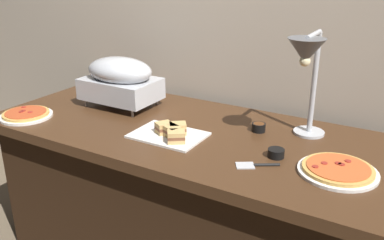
# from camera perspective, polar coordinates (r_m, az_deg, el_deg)

# --- Properties ---
(back_wall) EXTENTS (4.40, 0.04, 2.40)m
(back_wall) POSITION_cam_1_polar(r_m,az_deg,el_deg) (2.31, 5.23, 13.25)
(back_wall) COLOR #B7A893
(back_wall) RESTS_ON ground_plane
(buffet_table) EXTENTS (1.90, 0.84, 0.76)m
(buffet_table) POSITION_cam_1_polar(r_m,az_deg,el_deg) (2.16, -1.29, -10.30)
(buffet_table) COLOR #422816
(buffet_table) RESTS_ON ground_plane
(chafing_dish) EXTENTS (0.40, 0.27, 0.27)m
(chafing_dish) POSITION_cam_1_polar(r_m,az_deg,el_deg) (2.29, -9.72, 5.50)
(chafing_dish) COLOR #B7BABF
(chafing_dish) RESTS_ON buffet_table
(heat_lamp) EXTENTS (0.15, 0.33, 0.47)m
(heat_lamp) POSITION_cam_1_polar(r_m,az_deg,el_deg) (1.75, 15.37, 7.65)
(heat_lamp) COLOR #B7BABF
(heat_lamp) RESTS_ON buffet_table
(pizza_plate_front) EXTENTS (0.26, 0.26, 0.03)m
(pizza_plate_front) POSITION_cam_1_polar(r_m,az_deg,el_deg) (2.28, -21.61, 0.70)
(pizza_plate_front) COLOR white
(pizza_plate_front) RESTS_ON buffet_table
(pizza_plate_center) EXTENTS (0.30, 0.30, 0.03)m
(pizza_plate_center) POSITION_cam_1_polar(r_m,az_deg,el_deg) (1.67, 19.19, -6.43)
(pizza_plate_center) COLOR white
(pizza_plate_center) RESTS_ON buffet_table
(sandwich_platter) EXTENTS (0.32, 0.23, 0.06)m
(sandwich_platter) POSITION_cam_1_polar(r_m,az_deg,el_deg) (1.88, -2.95, -1.77)
(sandwich_platter) COLOR white
(sandwich_platter) RESTS_ON buffet_table
(sauce_cup_near) EXTENTS (0.07, 0.07, 0.03)m
(sauce_cup_near) POSITION_cam_1_polar(r_m,az_deg,el_deg) (1.73, 11.35, -4.39)
(sauce_cup_near) COLOR black
(sauce_cup_near) RESTS_ON buffet_table
(sauce_cup_far) EXTENTS (0.06, 0.06, 0.04)m
(sauce_cup_far) POSITION_cam_1_polar(r_m,az_deg,el_deg) (1.97, 9.04, -0.96)
(sauce_cup_far) COLOR black
(sauce_cup_far) RESTS_ON buffet_table
(serving_spatula) EXTENTS (0.16, 0.12, 0.01)m
(serving_spatula) POSITION_cam_1_polar(r_m,az_deg,el_deg) (1.65, 8.62, -6.09)
(serving_spatula) COLOR #B7BABF
(serving_spatula) RESTS_ON buffet_table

